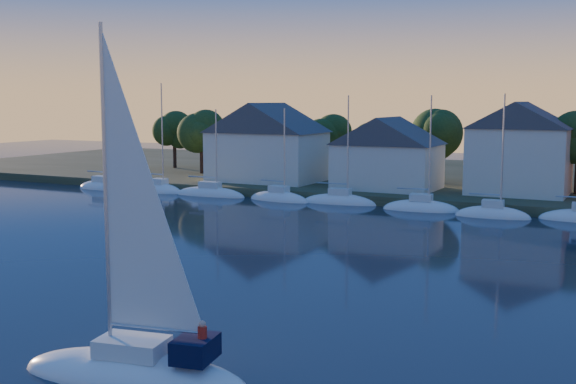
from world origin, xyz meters
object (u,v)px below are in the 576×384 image
Objects in this scene: clubhouse_east at (520,147)px; clubhouse_centre at (388,152)px; hero_sailboat at (136,364)px; clubhouse_west at (267,141)px.

clubhouse_centre is at bearing -171.87° from clubhouse_east.
clubhouse_centre is 0.77× the size of hero_sailboat.
clubhouse_centre is 56.55m from hero_sailboat.
clubhouse_east is 58.10m from hero_sailboat.
clubhouse_east is at bearing -104.82° from hero_sailboat.
clubhouse_east reaches higher than clubhouse_west.
clubhouse_centre is 14.17m from clubhouse_east.
hero_sailboat is (-4.96, -57.64, -5.38)m from clubhouse_east.
hero_sailboat reaches higher than clubhouse_east.
clubhouse_centre is at bearing -3.58° from clubhouse_west.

